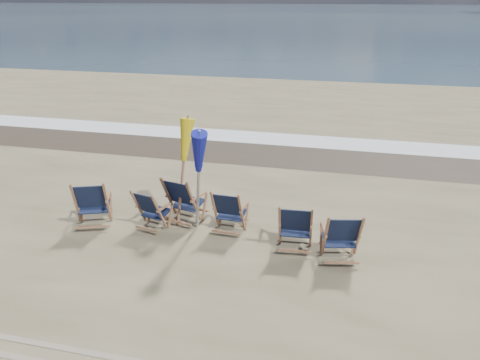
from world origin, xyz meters
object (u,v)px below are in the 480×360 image
at_px(beach_chair_1, 159,213).
at_px(beach_chair_5, 359,239).
at_px(beach_chair_3, 241,214).
at_px(beach_chair_4, 311,229).
at_px(beach_chair_2, 193,204).
at_px(umbrella_blue, 197,147).
at_px(beach_chair_0, 107,204).
at_px(umbrella_yellow, 181,146).

bearing_deg(beach_chair_1, beach_chair_5, -170.07).
relative_size(beach_chair_3, beach_chair_4, 0.96).
bearing_deg(beach_chair_2, umbrella_blue, 138.68).
height_order(beach_chair_3, umbrella_blue, umbrella_blue).
distance_m(beach_chair_0, umbrella_yellow, 1.90).
distance_m(beach_chair_5, umbrella_yellow, 3.83).
xyz_separation_m(beach_chair_0, beach_chair_3, (2.72, 0.29, -0.06)).
bearing_deg(umbrella_yellow, beach_chair_4, -14.30).
height_order(beach_chair_2, umbrella_blue, umbrella_blue).
height_order(beach_chair_0, umbrella_blue, umbrella_blue).
bearing_deg(beach_chair_0, umbrella_yellow, -178.13).
bearing_deg(umbrella_yellow, beach_chair_0, -156.39).
xyz_separation_m(beach_chair_2, umbrella_blue, (0.23, -0.32, 1.31)).
xyz_separation_m(beach_chair_0, beach_chair_1, (1.11, 0.01, -0.09)).
relative_size(beach_chair_0, umbrella_blue, 0.46).
xyz_separation_m(beach_chair_0, beach_chair_5, (4.95, -0.24, -0.03)).
distance_m(beach_chair_1, beach_chair_5, 3.85).
bearing_deg(umbrella_blue, beach_chair_2, 125.52).
distance_m(beach_chair_1, beach_chair_2, 0.71).
relative_size(umbrella_yellow, umbrella_blue, 0.92).
height_order(beach_chair_0, beach_chair_1, beach_chair_0).
relative_size(beach_chair_0, beach_chair_1, 1.20).
distance_m(beach_chair_5, umbrella_blue, 3.34).
bearing_deg(beach_chair_1, umbrella_yellow, -101.80).
relative_size(beach_chair_4, beach_chair_5, 0.99).
distance_m(beach_chair_1, beach_chair_3, 1.63).
height_order(beach_chair_4, umbrella_yellow, umbrella_yellow).
bearing_deg(beach_chair_0, beach_chair_5, 155.46).
bearing_deg(beach_chair_1, beach_chair_2, -129.62).
relative_size(beach_chair_5, umbrella_yellow, 0.47).
relative_size(beach_chair_1, beach_chair_3, 0.93).
bearing_deg(beach_chair_5, umbrella_yellow, -25.76).
bearing_deg(beach_chair_3, beach_chair_4, 167.95).
relative_size(beach_chair_0, umbrella_yellow, 0.50).
height_order(beach_chair_2, beach_chair_4, beach_chair_2).
distance_m(beach_chair_4, beach_chair_5, 0.86).
relative_size(beach_chair_3, umbrella_yellow, 0.45).
height_order(beach_chair_2, beach_chair_5, beach_chair_2).
bearing_deg(beach_chair_0, beach_chair_4, 157.19).
xyz_separation_m(beach_chair_2, beach_chair_4, (2.43, -0.51, -0.03)).
relative_size(beach_chair_1, beach_chair_2, 0.85).
height_order(beach_chair_0, beach_chair_4, beach_chair_0).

